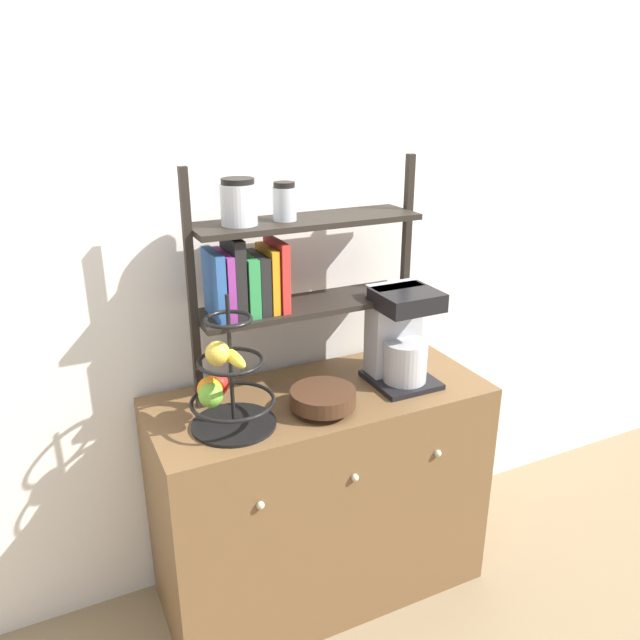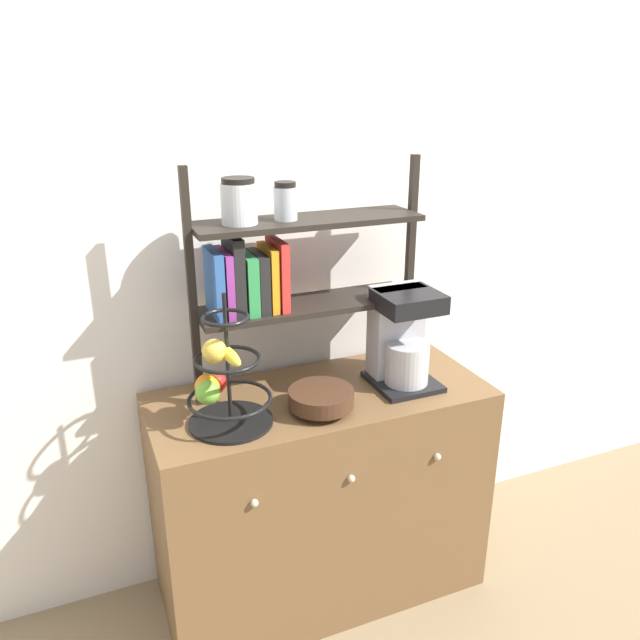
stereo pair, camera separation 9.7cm
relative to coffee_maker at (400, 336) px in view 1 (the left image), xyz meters
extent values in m
plane|color=#847051|center=(-0.28, -0.21, -0.95)|extent=(12.00, 12.00, 0.00)
cube|color=silver|center=(-0.28, 0.30, 0.35)|extent=(7.00, 0.05, 2.60)
cube|color=brown|center=(-0.28, 0.02, -0.55)|extent=(1.11, 0.47, 0.79)
sphere|color=#B2AD8C|center=(-0.59, -0.22, -0.33)|extent=(0.02, 0.02, 0.02)
sphere|color=#B2AD8C|center=(-0.28, -0.22, -0.33)|extent=(0.02, 0.02, 0.02)
sphere|color=#B2AD8C|center=(0.02, -0.22, -0.33)|extent=(0.02, 0.02, 0.02)
cube|color=black|center=(0.00, -0.02, -0.15)|extent=(0.21, 0.22, 0.02)
cube|color=#B7B7BC|center=(0.00, 0.04, 0.01)|extent=(0.18, 0.09, 0.31)
cylinder|color=#B7B7BC|center=(0.00, -0.04, -0.07)|extent=(0.14, 0.14, 0.14)
cube|color=black|center=(0.00, -0.03, 0.14)|extent=(0.20, 0.18, 0.06)
cylinder|color=black|center=(-0.60, -0.05, -0.16)|extent=(0.25, 0.25, 0.01)
cylinder|color=black|center=(-0.60, -0.05, 0.05)|extent=(0.01, 0.01, 0.40)
torus|color=black|center=(-0.60, -0.05, -0.08)|extent=(0.25, 0.25, 0.01)
torus|color=black|center=(-0.60, -0.05, 0.05)|extent=(0.19, 0.19, 0.01)
torus|color=black|center=(-0.60, -0.05, 0.18)|extent=(0.14, 0.14, 0.01)
sphere|color=red|center=(-0.63, 0.00, -0.04)|extent=(0.07, 0.07, 0.07)
sphere|color=#6BAD33|center=(-0.67, -0.05, -0.04)|extent=(0.07, 0.07, 0.07)
sphere|color=orange|center=(-0.66, -0.02, -0.04)|extent=(0.08, 0.08, 0.08)
ellipsoid|color=yellow|center=(-0.60, -0.07, 0.07)|extent=(0.05, 0.15, 0.04)
sphere|color=gold|center=(-0.64, -0.06, 0.08)|extent=(0.07, 0.07, 0.07)
cylinder|color=#422819|center=(-0.32, -0.08, -0.15)|extent=(0.11, 0.11, 0.02)
cylinder|color=#422819|center=(-0.32, -0.08, -0.12)|extent=(0.20, 0.20, 0.05)
cube|color=black|center=(-0.66, 0.11, 0.21)|extent=(0.02, 0.02, 0.74)
cube|color=black|center=(0.08, 0.11, 0.21)|extent=(0.02, 0.02, 0.74)
cube|color=black|center=(-0.29, 0.11, 0.12)|extent=(0.72, 0.20, 0.02)
cube|color=black|center=(-0.29, 0.11, 0.39)|extent=(0.72, 0.20, 0.02)
cube|color=#2D599E|center=(-0.59, 0.11, 0.23)|extent=(0.03, 0.16, 0.20)
cube|color=#8C338C|center=(-0.56, 0.11, 0.23)|extent=(0.02, 0.16, 0.20)
cube|color=black|center=(-0.53, 0.11, 0.25)|extent=(0.03, 0.15, 0.24)
cube|color=#2D8C47|center=(-0.49, 0.11, 0.22)|extent=(0.03, 0.16, 0.18)
cube|color=black|center=(-0.45, 0.11, 0.22)|extent=(0.03, 0.15, 0.18)
cube|color=orange|center=(-0.42, 0.11, 0.23)|extent=(0.02, 0.15, 0.20)
cube|color=red|center=(-0.39, 0.11, 0.24)|extent=(0.03, 0.16, 0.22)
cylinder|color=silver|center=(-0.50, 0.11, 0.46)|extent=(0.11, 0.11, 0.12)
cylinder|color=black|center=(-0.50, 0.11, 0.53)|extent=(0.10, 0.10, 0.02)
cylinder|color=#ADB2B7|center=(-0.36, 0.11, 0.45)|extent=(0.07, 0.07, 0.10)
cylinder|color=black|center=(-0.36, 0.11, 0.51)|extent=(0.06, 0.06, 0.02)
camera|label=1|loc=(-1.07, -1.61, 0.79)|focal=35.00mm
camera|label=2|loc=(-0.98, -1.65, 0.79)|focal=35.00mm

